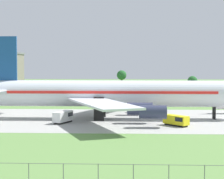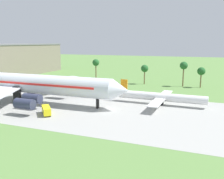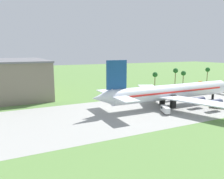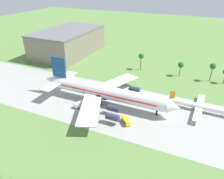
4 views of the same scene
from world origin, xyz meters
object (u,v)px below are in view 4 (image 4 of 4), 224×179
at_px(regional_aircraft, 199,106).
at_px(baggage_tug, 126,121).
at_px(terminal_building, 68,42).
at_px(jet_airliner, 105,92).
at_px(fuel_truck, 80,104).

bearing_deg(regional_aircraft, baggage_tug, -139.46).
xyz_separation_m(regional_aircraft, terminal_building, (-106.74, 47.78, 7.18)).
relative_size(regional_aircraft, baggage_tug, 4.95).
distance_m(jet_airliner, fuel_truck, 13.43).
relative_size(regional_aircraft, terminal_building, 0.48).
height_order(regional_aircraft, baggage_tug, regional_aircraft).
bearing_deg(fuel_truck, jet_airliner, 39.98).
height_order(jet_airliner, regional_aircraft, jet_airliner).
distance_m(regional_aircraft, terminal_building, 117.17).
relative_size(jet_airliner, fuel_truck, 11.43).
xyz_separation_m(regional_aircraft, baggage_tug, (-27.98, -23.93, -1.26)).
bearing_deg(jet_airliner, regional_aircraft, 15.36).
bearing_deg(regional_aircraft, terminal_building, 155.89).
xyz_separation_m(jet_airliner, regional_aircraft, (44.09, 12.11, -3.74)).
bearing_deg(terminal_building, regional_aircraft, -24.11).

